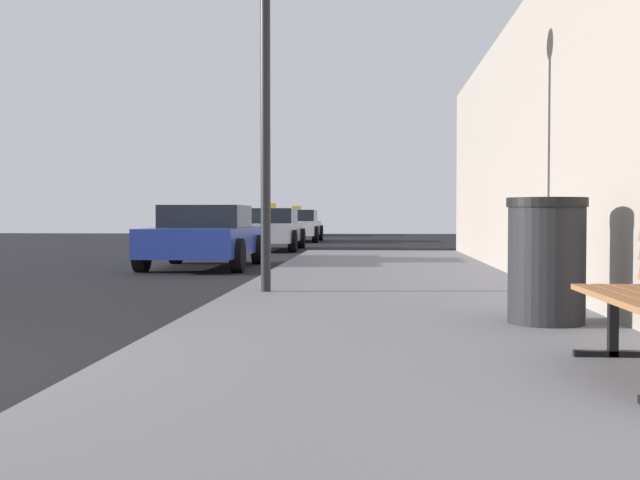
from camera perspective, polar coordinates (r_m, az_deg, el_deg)
name	(u,v)px	position (r m, az deg, el deg)	size (l,w,h in m)	color
sidewalk	(417,384)	(4.81, 6.96, -10.22)	(4.00, 32.00, 0.15)	slate
trash_bin	(546,260)	(7.04, 15.95, -1.40)	(0.68, 0.68, 1.07)	black
street_lamp	(265,60)	(9.77, -3.95, 12.74)	(0.36, 0.36, 4.02)	black
car_blue	(205,236)	(16.29, -8.29, 0.29)	(2.04, 4.03, 1.27)	#233899
car_silver	(269,229)	(24.19, -3.68, 0.81)	(1.96, 4.22, 1.43)	#B7B7BF
car_white	(296,225)	(31.82, -1.73, 1.06)	(1.98, 4.26, 1.43)	white
car_red	(293,223)	(40.97, -1.94, 1.23)	(1.95, 4.04, 1.27)	red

